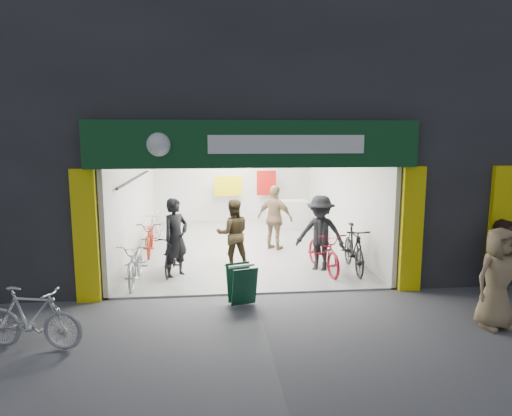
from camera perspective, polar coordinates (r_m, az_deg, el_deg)
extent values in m
plane|color=#56565B|center=(9.47, -0.21, -10.79)|extent=(60.00, 60.00, 0.00)
cube|color=#232326|center=(14.22, 1.91, 19.31)|extent=(16.00, 10.00, 4.50)
cube|color=#232326|center=(14.69, -24.21, 2.53)|extent=(5.00, 10.00, 3.50)
cube|color=#232326|center=(15.55, 20.43, 3.08)|extent=(6.00, 10.00, 3.50)
cube|color=#9E9E99|center=(13.29, -1.93, -4.87)|extent=(6.00, 8.00, 0.04)
cube|color=silver|center=(17.07, -2.92, 3.61)|extent=(6.00, 0.20, 3.20)
cube|color=silver|center=(13.13, -14.92, 1.68)|extent=(0.10, 8.00, 3.20)
cube|color=silver|center=(13.52, 10.61, 2.04)|extent=(0.10, 8.00, 3.20)
cube|color=white|center=(12.90, -2.00, 9.20)|extent=(6.00, 8.00, 0.10)
cube|color=black|center=(9.01, -0.28, 9.91)|extent=(6.00, 0.30, 0.30)
cube|color=#0D3C20|center=(8.79, -0.14, 7.98)|extent=(6.40, 0.25, 0.90)
cube|color=white|center=(8.74, 3.91, 7.95)|extent=(3.00, 0.02, 0.35)
cube|color=yellow|center=(9.32, -20.51, -3.39)|extent=(0.45, 0.12, 2.60)
cube|color=yellow|center=(9.92, 18.88, -2.58)|extent=(0.45, 0.12, 2.60)
cube|color=yellow|center=(10.84, 28.34, -1.15)|extent=(0.50, 0.12, 2.20)
cylinder|color=black|center=(12.47, -14.84, 3.62)|extent=(0.06, 5.00, 0.06)
cube|color=silver|center=(15.83, 3.94, -0.84)|extent=(1.40, 0.60, 1.00)
cube|color=white|center=(10.11, -0.90, 8.85)|extent=(1.30, 0.35, 0.04)
cube|color=white|center=(11.90, -1.67, 8.88)|extent=(1.30, 0.35, 0.04)
cube|color=white|center=(13.70, -2.23, 8.90)|extent=(1.30, 0.35, 0.04)
cube|color=white|center=(15.49, -2.67, 8.91)|extent=(1.30, 0.35, 0.04)
imported|color=#A4A5A9|center=(10.35, -14.77, -6.58)|extent=(0.67, 1.84, 0.96)
imported|color=black|center=(10.91, -10.58, -5.60)|extent=(0.58, 1.64, 0.97)
imported|color=maroon|center=(12.78, -13.06, -3.59)|extent=(0.73, 1.82, 0.94)
imported|color=silver|center=(14.13, -12.37, -2.36)|extent=(0.70, 1.62, 0.94)
imported|color=black|center=(11.07, 12.12, -5.00)|extent=(0.68, 1.92, 1.13)
imported|color=maroon|center=(10.98, 8.47, -5.35)|extent=(0.89, 1.98, 1.00)
imported|color=#B4B3B8|center=(15.02, 7.22, -1.42)|extent=(0.79, 1.74, 1.01)
imported|color=#B2B2B7|center=(7.86, -26.28, -12.23)|extent=(1.68, 0.81, 0.97)
imported|color=black|center=(10.50, -10.00, -3.75)|extent=(0.78, 0.78, 1.83)
imported|color=#352918|center=(11.18, -2.89, -3.20)|extent=(0.86, 0.70, 1.69)
imported|color=black|center=(10.91, 8.04, -3.21)|extent=(1.36, 1.16, 1.83)
imported|color=#8F7553|center=(12.76, 2.38, -1.30)|extent=(1.14, 1.00, 1.84)
imported|color=#8B7551|center=(8.68, 28.01, -7.77)|extent=(0.92, 0.68, 1.72)
imported|color=#382219|center=(10.61, 28.36, -5.35)|extent=(1.26, 1.41, 1.55)
cube|color=#0D3722|center=(8.71, -1.43, -9.82)|extent=(0.52, 0.31, 0.74)
cube|color=#0D3722|center=(8.99, -2.15, -9.20)|extent=(0.52, 0.31, 0.74)
cube|color=white|center=(8.74, -1.81, -7.24)|extent=(0.51, 0.19, 0.04)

